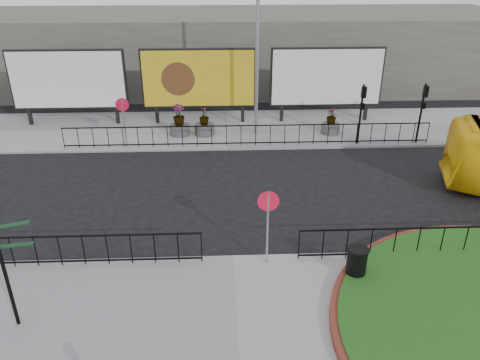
{
  "coord_description": "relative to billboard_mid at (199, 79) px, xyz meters",
  "views": [
    {
      "loc": [
        -0.33,
        -12.27,
        8.8
      ],
      "look_at": [
        0.3,
        2.45,
        1.58
      ],
      "focal_mm": 35.0,
      "sensor_mm": 36.0,
      "label": 1
    }
  ],
  "objects": [
    {
      "name": "ground",
      "position": [
        1.5,
        -12.97,
        -2.6
      ],
      "size": [
        90.0,
        90.0,
        0.0
      ],
      "primitive_type": "plane",
      "color": "black",
      "rests_on": "ground"
    },
    {
      "name": "pavement_far",
      "position": [
        1.5,
        -0.97,
        -2.54
      ],
      "size": [
        44.0,
        6.0,
        0.12
      ],
      "primitive_type": "cube",
      "color": "gray",
      "rests_on": "ground"
    },
    {
      "name": "railing_near_left",
      "position": [
        -4.5,
        -13.27,
        -1.93
      ],
      "size": [
        10.0,
        0.1,
        1.1
      ],
      "primitive_type": null,
      "color": "black",
      "rests_on": "pavement_near"
    },
    {
      "name": "railing_near_right",
      "position": [
        8.0,
        -13.27,
        -1.93
      ],
      "size": [
        9.0,
        0.1,
        1.1
      ],
      "primitive_type": null,
      "color": "black",
      "rests_on": "pavement_near"
    },
    {
      "name": "railing_far",
      "position": [
        2.5,
        -3.67,
        -1.93
      ],
      "size": [
        18.0,
        0.1,
        1.1
      ],
      "primitive_type": null,
      "color": "black",
      "rests_on": "pavement_far"
    },
    {
      "name": "speed_sign_far",
      "position": [
        -3.5,
        -3.57,
        -0.68
      ],
      "size": [
        0.64,
        0.07,
        2.47
      ],
      "color": "gray",
      "rests_on": "pavement_far"
    },
    {
      "name": "speed_sign_near",
      "position": [
        2.5,
        -13.37,
        -0.68
      ],
      "size": [
        0.64,
        0.07,
        2.47
      ],
      "color": "gray",
      "rests_on": "pavement_near"
    },
    {
      "name": "billboard_left",
      "position": [
        -7.0,
        0.0,
        0.0
      ],
      "size": [
        6.2,
        0.31,
        4.1
      ],
      "color": "black",
      "rests_on": "pavement_far"
    },
    {
      "name": "billboard_mid",
      "position": [
        0.0,
        0.0,
        0.0
      ],
      "size": [
        6.2,
        0.31,
        4.1
      ],
      "color": "black",
      "rests_on": "pavement_far"
    },
    {
      "name": "billboard_right",
      "position": [
        7.0,
        0.0,
        0.0
      ],
      "size": [
        6.2,
        0.31,
        4.1
      ],
      "color": "black",
      "rests_on": "pavement_far"
    },
    {
      "name": "lamp_post",
      "position": [
        3.01,
        -1.97,
        2.23
      ],
      "size": [
        0.74,
        0.18,
        9.23
      ],
      "color": "gray",
      "rests_on": "pavement_far"
    },
    {
      "name": "signal_pole_a",
      "position": [
        8.0,
        -3.63,
        -0.5
      ],
      "size": [
        0.22,
        0.26,
        3.0
      ],
      "color": "black",
      "rests_on": "pavement_far"
    },
    {
      "name": "signal_pole_b",
      "position": [
        11.0,
        -3.63,
        -0.5
      ],
      "size": [
        0.22,
        0.26,
        3.0
      ],
      "color": "black",
      "rests_on": "pavement_far"
    },
    {
      "name": "building_backdrop",
      "position": [
        1.5,
        9.03,
        -0.1
      ],
      "size": [
        40.0,
        10.0,
        5.0
      ],
      "primitive_type": "cube",
      "color": "#646057",
      "rests_on": "ground"
    },
    {
      "name": "fingerpost_sign",
      "position": [
        -4.18,
        -15.75,
        -0.42
      ],
      "size": [
        1.59,
        0.6,
        3.41
      ],
      "rotation": [
        0.0,
        0.0,
        0.17
      ],
      "color": "black",
      "rests_on": "pavement_near"
    },
    {
      "name": "litter_bin",
      "position": [
        5.03,
        -14.27,
        -1.96
      ],
      "size": [
        0.63,
        0.63,
        1.04
      ],
      "color": "black",
      "rests_on": "pavement_near"
    },
    {
      "name": "planter_a",
      "position": [
        -1.01,
        -1.97,
        -1.86
      ],
      "size": [
        1.03,
        1.03,
        1.64
      ],
      "color": "#4C4C4F",
      "rests_on": "pavement_far"
    },
    {
      "name": "planter_b",
      "position": [
        0.3,
        -1.97,
        -1.99
      ],
      "size": [
        1.05,
        1.05,
        1.48
      ],
      "color": "#4C4C4F",
      "rests_on": "pavement_far"
    },
    {
      "name": "planter_c",
      "position": [
        6.95,
        -2.08,
        -2.0
      ],
      "size": [
        0.98,
        0.98,
        1.41
      ],
      "color": "#4C4C4F",
      "rests_on": "pavement_far"
    }
  ]
}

